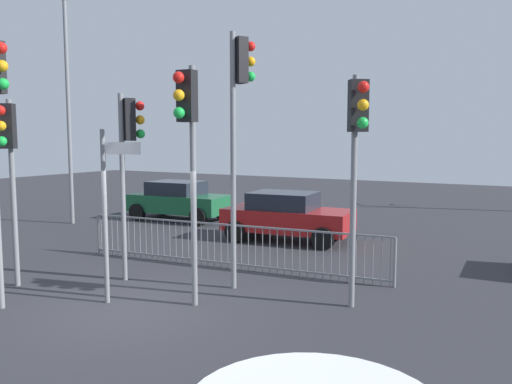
% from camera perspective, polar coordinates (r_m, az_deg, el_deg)
% --- Properties ---
extents(ground_plane, '(60.00, 60.00, 0.00)m').
position_cam_1_polar(ground_plane, '(9.79, -14.25, -12.61)').
color(ground_plane, '#2D2D33').
extents(traffic_light_mid_left, '(0.33, 0.57, 4.38)m').
position_cam_1_polar(traffic_light_mid_left, '(9.23, -7.56, 6.67)').
color(traffic_light_mid_left, slate).
rests_on(traffic_light_mid_left, ground).
extents(traffic_light_rear_right, '(0.44, 0.49, 4.20)m').
position_cam_1_polar(traffic_light_rear_right, '(9.21, 11.18, 5.82)').
color(traffic_light_rear_right, slate).
rests_on(traffic_light_rear_right, ground).
extents(traffic_light_mid_right, '(0.43, 0.51, 3.88)m').
position_cam_1_polar(traffic_light_mid_right, '(11.53, -25.86, 4.18)').
color(traffic_light_mid_right, slate).
rests_on(traffic_light_mid_right, ground).
extents(traffic_light_foreground_left, '(0.41, 0.52, 5.19)m').
position_cam_1_polar(traffic_light_foreground_left, '(10.47, -1.93, 9.78)').
color(traffic_light_foreground_left, slate).
rests_on(traffic_light_foreground_left, ground).
extents(traffic_light_rear_left, '(0.42, 0.51, 4.04)m').
position_cam_1_polar(traffic_light_rear_left, '(11.39, -13.97, 5.16)').
color(traffic_light_rear_left, slate).
rests_on(traffic_light_rear_left, ground).
extents(direction_sign_post, '(0.76, 0.27, 3.26)m').
position_cam_1_polar(direction_sign_post, '(9.89, -16.18, -1.63)').
color(direction_sign_post, slate).
rests_on(direction_sign_post, ground).
extents(pedestrian_guard_railing, '(7.81, 0.80, 1.07)m').
position_cam_1_polar(pedestrian_guard_railing, '(12.28, -3.18, -5.95)').
color(pedestrian_guard_railing, slate).
rests_on(pedestrian_guard_railing, ground).
extents(car_red_far, '(3.95, 2.24, 1.47)m').
position_cam_1_polar(car_red_far, '(15.53, 3.44, -2.62)').
color(car_red_far, maroon).
rests_on(car_red_far, ground).
extents(car_green_trailing, '(3.89, 2.11, 1.47)m').
position_cam_1_polar(car_green_trailing, '(19.64, -8.55, -0.87)').
color(car_green_trailing, '#195933').
rests_on(car_green_trailing, ground).
extents(street_lamp, '(0.36, 0.36, 8.22)m').
position_cam_1_polar(street_lamp, '(19.73, -20.21, 10.92)').
color(street_lamp, slate).
rests_on(street_lamp, ground).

